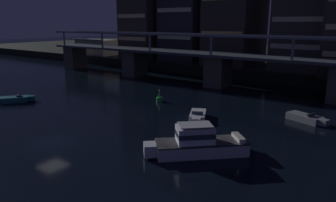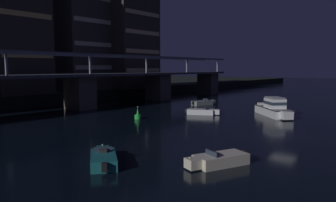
{
  "view_description": "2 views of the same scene",
  "coord_description": "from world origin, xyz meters",
  "px_view_note": "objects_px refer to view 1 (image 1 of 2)",
  "views": [
    {
      "loc": [
        26.4,
        -16.66,
        11.36
      ],
      "look_at": [
        4.0,
        13.92,
        1.98
      ],
      "focal_mm": 33.86,
      "sensor_mm": 36.0,
      "label": 1
    },
    {
      "loc": [
        -33.68,
        -11.72,
        7.05
      ],
      "look_at": [
        -0.47,
        15.12,
        2.68
      ],
      "focal_mm": 34.94,
      "sensor_mm": 36.0,
      "label": 2
    }
  ],
  "objects_px": {
    "cabin_cruiser_near_left": "(198,143)",
    "waterfront_pavilion": "(96,47)",
    "speedboat_near_center": "(306,118)",
    "speedboat_mid_center": "(16,99)",
    "river_bridge": "(218,64)",
    "tower_east_tall": "(311,5)",
    "channel_buoy": "(159,98)",
    "speedboat_near_right": "(198,116)",
    "tower_west_low": "(149,5)"
  },
  "relations": [
    {
      "from": "cabin_cruiser_near_left",
      "to": "waterfront_pavilion",
      "type": "bearing_deg",
      "value": 145.57
    },
    {
      "from": "speedboat_near_center",
      "to": "speedboat_mid_center",
      "type": "relative_size",
      "value": 1.11
    },
    {
      "from": "cabin_cruiser_near_left",
      "to": "speedboat_mid_center",
      "type": "bearing_deg",
      "value": 178.99
    },
    {
      "from": "waterfront_pavilion",
      "to": "river_bridge",
      "type": "bearing_deg",
      "value": -14.47
    },
    {
      "from": "tower_east_tall",
      "to": "channel_buoy",
      "type": "height_order",
      "value": "tower_east_tall"
    },
    {
      "from": "river_bridge",
      "to": "waterfront_pavilion",
      "type": "xyz_separation_m",
      "value": [
        -46.16,
        11.91,
        0.39
      ]
    },
    {
      "from": "river_bridge",
      "to": "tower_east_tall",
      "type": "xyz_separation_m",
      "value": [
        11.18,
        15.48,
        10.53
      ]
    },
    {
      "from": "speedboat_near_center",
      "to": "speedboat_mid_center",
      "type": "xyz_separation_m",
      "value": [
        -36.96,
        -15.21,
        0.0
      ]
    },
    {
      "from": "river_bridge",
      "to": "speedboat_near_center",
      "type": "distance_m",
      "value": 22.79
    },
    {
      "from": "speedboat_near_center",
      "to": "speedboat_near_right",
      "type": "height_order",
      "value": "same"
    },
    {
      "from": "river_bridge",
      "to": "speedboat_mid_center",
      "type": "relative_size",
      "value": 18.81
    },
    {
      "from": "tower_east_tall",
      "to": "waterfront_pavilion",
      "type": "bearing_deg",
      "value": -176.44
    },
    {
      "from": "waterfront_pavilion",
      "to": "cabin_cruiser_near_left",
      "type": "relative_size",
      "value": 1.55
    },
    {
      "from": "speedboat_near_right",
      "to": "speedboat_near_center",
      "type": "bearing_deg",
      "value": 32.05
    },
    {
      "from": "speedboat_near_center",
      "to": "channel_buoy",
      "type": "distance_m",
      "value": 20.26
    },
    {
      "from": "tower_east_tall",
      "to": "cabin_cruiser_near_left",
      "type": "distance_m",
      "value": 46.2
    },
    {
      "from": "river_bridge",
      "to": "cabin_cruiser_near_left",
      "type": "xyz_separation_m",
      "value": [
        13.03,
        -28.66,
        -2.99
      ]
    },
    {
      "from": "cabin_cruiser_near_left",
      "to": "speedboat_near_center",
      "type": "height_order",
      "value": "cabin_cruiser_near_left"
    },
    {
      "from": "speedboat_near_center",
      "to": "speedboat_near_right",
      "type": "xyz_separation_m",
      "value": [
        -10.82,
        -6.77,
        0.0
      ]
    },
    {
      "from": "speedboat_near_right",
      "to": "speedboat_mid_center",
      "type": "height_order",
      "value": "same"
    },
    {
      "from": "tower_east_tall",
      "to": "tower_west_low",
      "type": "bearing_deg",
      "value": -176.82
    },
    {
      "from": "speedboat_near_right",
      "to": "waterfront_pavilion",
      "type": "bearing_deg",
      "value": 149.58
    },
    {
      "from": "river_bridge",
      "to": "cabin_cruiser_near_left",
      "type": "height_order",
      "value": "river_bridge"
    },
    {
      "from": "speedboat_near_center",
      "to": "speedboat_near_right",
      "type": "relative_size",
      "value": 1.04
    },
    {
      "from": "tower_west_low",
      "to": "tower_east_tall",
      "type": "bearing_deg",
      "value": 3.18
    },
    {
      "from": "speedboat_mid_center",
      "to": "waterfront_pavilion",
      "type": "bearing_deg",
      "value": 124.63
    },
    {
      "from": "river_bridge",
      "to": "waterfront_pavilion",
      "type": "relative_size",
      "value": 7.03
    },
    {
      "from": "tower_west_low",
      "to": "speedboat_near_center",
      "type": "bearing_deg",
      "value": -29.93
    },
    {
      "from": "waterfront_pavilion",
      "to": "speedboat_mid_center",
      "type": "bearing_deg",
      "value": -55.37
    },
    {
      "from": "river_bridge",
      "to": "speedboat_near_right",
      "type": "distance_m",
      "value": 21.4
    },
    {
      "from": "speedboat_near_right",
      "to": "tower_east_tall",
      "type": "bearing_deg",
      "value": 84.21
    },
    {
      "from": "tower_east_tall",
      "to": "speedboat_near_center",
      "type": "distance_m",
      "value": 32.52
    },
    {
      "from": "river_bridge",
      "to": "waterfront_pavilion",
      "type": "height_order",
      "value": "river_bridge"
    },
    {
      "from": "speedboat_mid_center",
      "to": "channel_buoy",
      "type": "bearing_deg",
      "value": 37.42
    },
    {
      "from": "river_bridge",
      "to": "tower_west_low",
      "type": "distance_m",
      "value": 32.44
    },
    {
      "from": "waterfront_pavilion",
      "to": "cabin_cruiser_near_left",
      "type": "xyz_separation_m",
      "value": [
        59.18,
        -40.57,
        -3.39
      ]
    },
    {
      "from": "tower_west_low",
      "to": "cabin_cruiser_near_left",
      "type": "bearing_deg",
      "value": -46.28
    },
    {
      "from": "tower_east_tall",
      "to": "channel_buoy",
      "type": "xyz_separation_m",
      "value": [
        -12.86,
        -30.7,
        -14.1
      ]
    },
    {
      "from": "river_bridge",
      "to": "speedboat_mid_center",
      "type": "bearing_deg",
      "value": -123.39
    },
    {
      "from": "cabin_cruiser_near_left",
      "to": "tower_east_tall",
      "type": "bearing_deg",
      "value": 92.39
    },
    {
      "from": "river_bridge",
      "to": "tower_west_low",
      "type": "bearing_deg",
      "value": 153.81
    },
    {
      "from": "waterfront_pavilion",
      "to": "speedboat_near_center",
      "type": "bearing_deg",
      "value": -21.0
    },
    {
      "from": "waterfront_pavilion",
      "to": "speedboat_near_center",
      "type": "relative_size",
      "value": 2.42
    },
    {
      "from": "waterfront_pavilion",
      "to": "speedboat_mid_center",
      "type": "xyz_separation_m",
      "value": [
        27.64,
        -40.01,
        -4.02
      ]
    },
    {
      "from": "speedboat_near_right",
      "to": "channel_buoy",
      "type": "bearing_deg",
      "value": 154.47
    },
    {
      "from": "tower_west_low",
      "to": "speedboat_mid_center",
      "type": "xyz_separation_m",
      "value": [
        8.61,
        -41.45,
        -15.39
      ]
    },
    {
      "from": "river_bridge",
      "to": "speedboat_near_right",
      "type": "xyz_separation_m",
      "value": [
        7.62,
        -19.66,
        -3.63
      ]
    },
    {
      "from": "river_bridge",
      "to": "channel_buoy",
      "type": "distance_m",
      "value": 15.72
    },
    {
      "from": "tower_east_tall",
      "to": "speedboat_mid_center",
      "type": "xyz_separation_m",
      "value": [
        -29.7,
        -43.58,
        -14.16
      ]
    },
    {
      "from": "waterfront_pavilion",
      "to": "speedboat_mid_center",
      "type": "distance_m",
      "value": 48.8
    }
  ]
}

